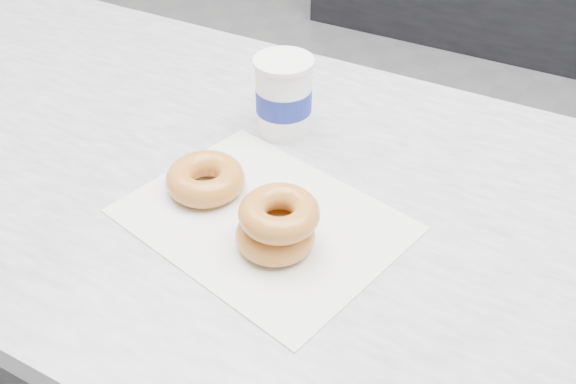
% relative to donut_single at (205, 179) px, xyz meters
% --- Properties ---
extents(ground, '(5.00, 5.00, 0.00)m').
position_rel_donut_single_xyz_m(ground, '(0.14, 0.66, -0.92)').
color(ground, gray).
rests_on(ground, ground).
extents(wax_paper, '(0.39, 0.33, 0.00)m').
position_rel_donut_single_xyz_m(wax_paper, '(0.10, -0.02, -0.02)').
color(wax_paper, silver).
rests_on(wax_paper, counter).
extents(donut_single, '(0.13, 0.13, 0.04)m').
position_rel_donut_single_xyz_m(donut_single, '(0.00, 0.00, 0.00)').
color(donut_single, gold).
rests_on(donut_single, wax_paper).
extents(donut_stack, '(0.14, 0.14, 0.07)m').
position_rel_donut_single_xyz_m(donut_stack, '(0.14, -0.05, 0.02)').
color(donut_stack, gold).
rests_on(donut_stack, wax_paper).
extents(coffee_cup, '(0.10, 0.10, 0.12)m').
position_rel_donut_single_xyz_m(coffee_cup, '(0.02, 0.18, 0.04)').
color(coffee_cup, white).
rests_on(coffee_cup, counter).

